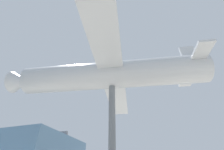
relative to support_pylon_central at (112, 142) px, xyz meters
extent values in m
cube|color=slate|center=(10.54, 15.64, 3.75)|extent=(0.36, 10.92, 0.60)
cylinder|color=slate|center=(0.00, 0.00, 0.00)|extent=(0.45, 0.45, 7.55)
cylinder|color=#B2B7BC|center=(0.00, 0.00, 4.82)|extent=(4.57, 13.92, 2.10)
cube|color=#B2B7BC|center=(0.00, 0.00, 4.82)|extent=(16.37, 4.77, 0.18)
cube|color=#B2B7BC|center=(1.10, -5.96, 4.98)|extent=(5.31, 1.93, 0.18)
cube|color=#B2B7BC|center=(1.10, -5.96, 6.05)|extent=(0.38, 1.11, 2.02)
cone|color=#B2B7BC|center=(-1.38, 7.45, 4.82)|extent=(2.01, 1.68, 1.79)
sphere|color=black|center=(-1.53, 8.30, 4.82)|extent=(0.44, 0.44, 0.44)
camera|label=1|loc=(-8.97, -2.86, -1.83)|focal=24.00mm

